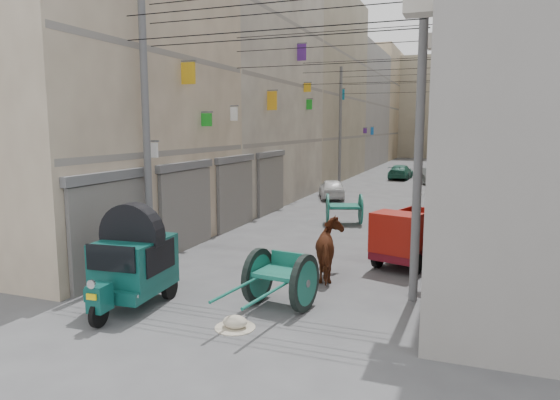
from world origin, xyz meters
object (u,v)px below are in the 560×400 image
at_px(feed_sack, 235,322).
at_px(horse, 331,250).
at_px(distant_car_grey, 428,176).
at_px(auto_rickshaw, 133,260).
at_px(distant_car_white, 332,189).
at_px(mini_truck, 406,239).
at_px(second_cart, 344,208).
at_px(tonga_cart, 281,278).
at_px(distant_car_green, 401,172).

xyz_separation_m(feed_sack, horse, (0.94, 3.93, 0.65)).
bearing_deg(horse, distant_car_grey, -110.44).
distance_m(auto_rickshaw, distant_car_white, 18.15).
bearing_deg(distant_car_grey, mini_truck, -103.15).
bearing_deg(mini_truck, distant_car_grey, 109.80).
bearing_deg(second_cart, horse, -98.26).
relative_size(tonga_cart, distant_car_white, 0.90).
xyz_separation_m(tonga_cart, mini_truck, (2.24, 4.37, 0.13)).
bearing_deg(distant_car_white, feed_sack, 78.95).
relative_size(horse, distant_car_grey, 0.56).
height_order(tonga_cart, distant_car_grey, tonga_cart).
distance_m(second_cart, distant_car_green, 19.37).
height_order(auto_rickshaw, distant_car_green, auto_rickshaw).
bearing_deg(mini_truck, second_cart, 136.73).
relative_size(mini_truck, horse, 1.73).
distance_m(tonga_cart, feed_sack, 1.61).
relative_size(distant_car_white, distant_car_green, 0.86).
height_order(auto_rickshaw, feed_sack, auto_rickshaw).
bearing_deg(auto_rickshaw, second_cart, 74.27).
distance_m(auto_rickshaw, second_cart, 11.25).
bearing_deg(mini_truck, feed_sack, -97.41).
height_order(second_cart, horse, horse).
bearing_deg(distant_car_green, second_cart, 92.44).
bearing_deg(feed_sack, distant_car_grey, 86.67).
xyz_separation_m(tonga_cart, distant_car_green, (-1.04, 29.31, -0.11)).
relative_size(tonga_cart, distant_car_grey, 0.88).
distance_m(auto_rickshaw, distant_car_grey, 28.34).
bearing_deg(distant_car_grey, auto_rickshaw, -114.52).
xyz_separation_m(mini_truck, distant_car_green, (-3.28, 24.94, -0.25)).
relative_size(auto_rickshaw, distant_car_white, 0.80).
bearing_deg(feed_sack, distant_car_green, 91.14).
height_order(tonga_cart, second_cart, second_cart).
distance_m(tonga_cart, horse, 2.54).
bearing_deg(distant_car_grey, tonga_cart, -108.32).
distance_m(auto_rickshaw, horse, 5.09).
bearing_deg(tonga_cart, horse, 86.24).
bearing_deg(distant_car_green, distant_car_grey, 135.48).
xyz_separation_m(tonga_cart, feed_sack, (-0.43, -1.45, -0.53)).
relative_size(feed_sack, distant_car_green, 0.14).
distance_m(horse, distant_car_white, 15.07).
height_order(horse, distant_car_white, horse).
bearing_deg(tonga_cart, mini_truck, 70.61).
bearing_deg(horse, feed_sack, 57.85).
height_order(feed_sack, distant_car_white, distant_car_white).
distance_m(mini_truck, feed_sack, 6.44).
height_order(feed_sack, distant_car_grey, distant_car_grey).
xyz_separation_m(second_cart, distant_car_green, (-0.13, 19.37, -0.13)).
distance_m(auto_rickshaw, tonga_cart, 3.32).
distance_m(auto_rickshaw, distant_car_green, 30.47).
bearing_deg(distant_car_grey, feed_sack, -109.06).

